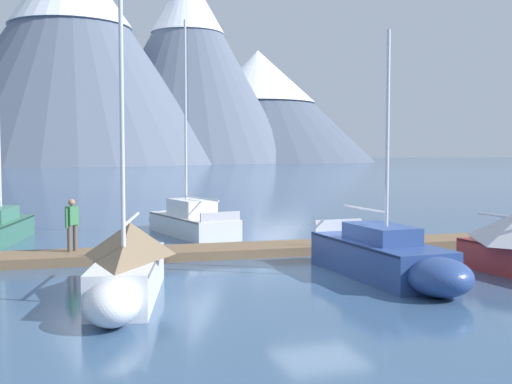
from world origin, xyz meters
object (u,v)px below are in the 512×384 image
sailboat_mid_dock_starboard (388,257)px  person_on_dock (72,222)px  sailboat_second_berth (128,263)px  sailboat_nearest_berth (0,227)px  sailboat_mid_dock_port (188,220)px

sailboat_mid_dock_starboard → person_on_dock: sailboat_mid_dock_starboard is taller
sailboat_second_berth → person_on_dock: 6.09m
sailboat_nearest_berth → sailboat_mid_dock_port: bearing=-0.7°
sailboat_second_berth → sailboat_mid_dock_starboard: size_ratio=1.39×
sailboat_nearest_berth → sailboat_mid_dock_port: (7.48, -0.09, 0.03)m
sailboat_mid_dock_starboard → person_on_dock: bearing=144.7°
sailboat_nearest_berth → sailboat_second_berth: bearing=-72.4°
person_on_dock → sailboat_mid_dock_port: bearing=48.4°
sailboat_mid_dock_port → person_on_dock: (-4.90, -5.52, 0.68)m
sailboat_mid_dock_port → sailboat_nearest_berth: bearing=179.3°
sailboat_mid_dock_starboard → person_on_dock: size_ratio=4.02×
sailboat_second_berth → sailboat_mid_dock_port: size_ratio=1.04×
sailboat_nearest_berth → person_on_dock: bearing=-65.3°
sailboat_nearest_berth → person_on_dock: (2.57, -5.61, 0.71)m
sailboat_nearest_berth → person_on_dock: sailboat_nearest_berth is taller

